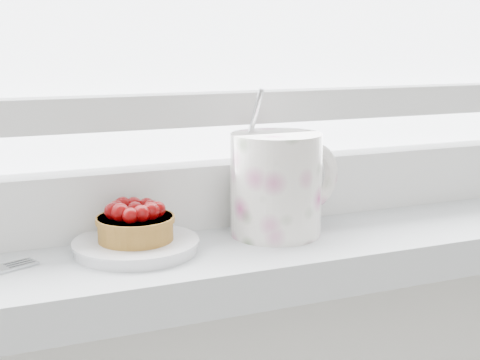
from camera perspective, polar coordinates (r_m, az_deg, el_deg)
saucer at (r=0.67m, az=-8.85°, el=-5.57°), size 0.12×0.12×0.01m
raspberry_tart at (r=0.66m, az=-8.94°, el=-3.58°), size 0.08×0.08×0.04m
floral_mug at (r=0.71m, az=3.31°, el=-0.15°), size 0.15×0.12×0.16m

